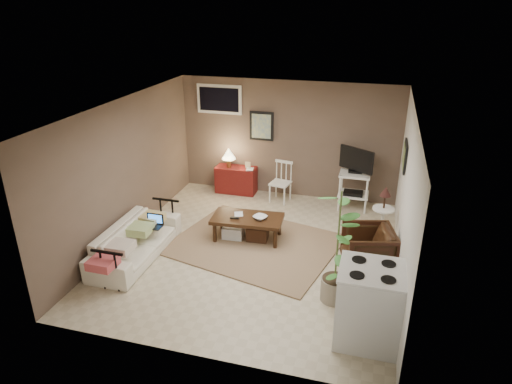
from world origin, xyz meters
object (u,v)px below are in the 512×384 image
(side_table, at_px, (384,207))
(armchair, at_px, (368,247))
(stove, at_px, (369,305))
(tv_stand, at_px, (355,177))
(sofa, at_px, (135,236))
(red_console, at_px, (235,177))
(spindle_chair, at_px, (281,183))
(coffee_table, at_px, (247,226))
(potted_plant, at_px, (338,243))

(side_table, bearing_deg, armchair, -100.64)
(side_table, relative_size, stove, 0.98)
(armchair, bearing_deg, tv_stand, 175.73)
(sofa, bearing_deg, red_console, -13.85)
(spindle_chair, xyz_separation_m, side_table, (2.04, -1.13, 0.22))
(stove, bearing_deg, spindle_chair, 117.07)
(spindle_chair, relative_size, stove, 0.83)
(coffee_table, distance_m, potted_plant, 2.20)
(sofa, height_order, stove, stove)
(sofa, distance_m, tv_stand, 4.28)
(stove, bearing_deg, red_console, 126.76)
(potted_plant, bearing_deg, red_console, 127.27)
(sofa, xyz_separation_m, spindle_chair, (1.76, 2.78, 0.02))
(red_console, relative_size, armchair, 1.32)
(spindle_chair, height_order, tv_stand, tv_stand)
(armchair, relative_size, potted_plant, 0.45)
(red_console, height_order, side_table, side_table)
(spindle_chair, bearing_deg, tv_stand, 1.37)
(spindle_chair, bearing_deg, stove, -62.93)
(sofa, xyz_separation_m, potted_plant, (3.21, -0.30, 0.52))
(spindle_chair, xyz_separation_m, stove, (1.92, -3.77, 0.11))
(sofa, relative_size, tv_stand, 1.52)
(side_table, bearing_deg, sofa, -156.53)
(sofa, relative_size, stove, 1.88)
(coffee_table, distance_m, side_table, 2.34)
(red_console, xyz_separation_m, armchair, (2.87, -2.32, 0.03))
(tv_stand, bearing_deg, red_console, 176.55)
(red_console, distance_m, stove, 4.93)
(coffee_table, height_order, sofa, sofa)
(sofa, height_order, potted_plant, potted_plant)
(red_console, bearing_deg, spindle_chair, -10.22)
(armchair, bearing_deg, spindle_chair, -153.51)
(armchair, bearing_deg, sofa, -94.29)
(spindle_chair, distance_m, side_table, 2.34)
(red_console, bearing_deg, side_table, -23.23)
(stove, bearing_deg, side_table, 87.58)
(coffee_table, xyz_separation_m, stove, (2.12, -2.01, 0.25))
(side_table, xyz_separation_m, armchair, (-0.19, -1.01, -0.24))
(spindle_chair, height_order, potted_plant, potted_plant)
(red_console, distance_m, side_table, 3.34)
(sofa, bearing_deg, tv_stand, -48.86)
(tv_stand, relative_size, armchair, 1.66)
(spindle_chair, relative_size, armchair, 1.11)
(sofa, height_order, tv_stand, tv_stand)
(coffee_table, bearing_deg, side_table, 15.67)
(red_console, bearing_deg, armchair, -38.94)
(red_console, distance_m, spindle_chair, 1.04)
(tv_stand, bearing_deg, sofa, -138.86)
(side_table, bearing_deg, potted_plant, -106.72)
(red_console, height_order, stove, stove)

